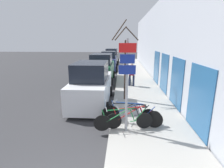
{
  "coord_description": "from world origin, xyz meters",
  "views": [
    {
      "loc": [
        1.44,
        -2.77,
        3.47
      ],
      "look_at": [
        0.93,
        6.28,
        1.2
      ],
      "focal_mm": 28.0,
      "sensor_mm": 36.0,
      "label": 1
    }
  ],
  "objects_px": {
    "signpost": "(127,80)",
    "street_tree": "(125,66)",
    "parked_car_0": "(92,85)",
    "bicycle_3": "(128,114)",
    "pedestrian_near": "(132,73)",
    "bicycle_0": "(124,120)",
    "bicycle_2": "(132,115)",
    "bicycle_1": "(134,118)",
    "parked_car_3": "(112,57)",
    "parked_car_2": "(109,62)",
    "parked_car_1": "(102,69)"
  },
  "relations": [
    {
      "from": "parked_car_0",
      "to": "street_tree",
      "type": "distance_m",
      "value": 2.16
    },
    {
      "from": "parked_car_1",
      "to": "street_tree",
      "type": "distance_m",
      "value": 5.54
    },
    {
      "from": "street_tree",
      "to": "signpost",
      "type": "bearing_deg",
      "value": -90.06
    },
    {
      "from": "parked_car_2",
      "to": "street_tree",
      "type": "xyz_separation_m",
      "value": [
        1.74,
        -10.97,
        1.07
      ]
    },
    {
      "from": "bicycle_1",
      "to": "bicycle_2",
      "type": "relative_size",
      "value": 0.95
    },
    {
      "from": "bicycle_3",
      "to": "bicycle_0",
      "type": "bearing_deg",
      "value": 167.93
    },
    {
      "from": "signpost",
      "to": "bicycle_0",
      "type": "distance_m",
      "value": 1.59
    },
    {
      "from": "bicycle_2",
      "to": "street_tree",
      "type": "bearing_deg",
      "value": 21.46
    },
    {
      "from": "bicycle_3",
      "to": "pedestrian_near",
      "type": "height_order",
      "value": "pedestrian_near"
    },
    {
      "from": "bicycle_0",
      "to": "parked_car_2",
      "type": "bearing_deg",
      "value": -3.59
    },
    {
      "from": "bicycle_0",
      "to": "pedestrian_near",
      "type": "xyz_separation_m",
      "value": [
        0.64,
        6.68,
        0.61
      ]
    },
    {
      "from": "street_tree",
      "to": "parked_car_2",
      "type": "bearing_deg",
      "value": 99.04
    },
    {
      "from": "bicycle_0",
      "to": "parked_car_0",
      "type": "relative_size",
      "value": 0.48
    },
    {
      "from": "parked_car_3",
      "to": "parked_car_2",
      "type": "bearing_deg",
      "value": -88.63
    },
    {
      "from": "parked_car_0",
      "to": "street_tree",
      "type": "height_order",
      "value": "street_tree"
    },
    {
      "from": "street_tree",
      "to": "parked_car_0",
      "type": "bearing_deg",
      "value": -166.07
    },
    {
      "from": "signpost",
      "to": "pedestrian_near",
      "type": "height_order",
      "value": "signpost"
    },
    {
      "from": "bicycle_2",
      "to": "street_tree",
      "type": "relative_size",
      "value": 0.53
    },
    {
      "from": "bicycle_3",
      "to": "signpost",
      "type": "bearing_deg",
      "value": 175.71
    },
    {
      "from": "parked_car_0",
      "to": "street_tree",
      "type": "xyz_separation_m",
      "value": [
        1.84,
        0.46,
        1.04
      ]
    },
    {
      "from": "bicycle_3",
      "to": "parked_car_3",
      "type": "distance_m",
      "value": 19.8
    },
    {
      "from": "bicycle_0",
      "to": "parked_car_1",
      "type": "height_order",
      "value": "parked_car_1"
    },
    {
      "from": "bicycle_1",
      "to": "pedestrian_near",
      "type": "relative_size",
      "value": 1.29
    },
    {
      "from": "parked_car_2",
      "to": "parked_car_3",
      "type": "xyz_separation_m",
      "value": [
        0.02,
        5.81,
        0.01
      ]
    },
    {
      "from": "bicycle_1",
      "to": "pedestrian_near",
      "type": "height_order",
      "value": "pedestrian_near"
    },
    {
      "from": "bicycle_0",
      "to": "bicycle_3",
      "type": "height_order",
      "value": "bicycle_0"
    },
    {
      "from": "parked_car_0",
      "to": "bicycle_0",
      "type": "bearing_deg",
      "value": -61.31
    },
    {
      "from": "parked_car_1",
      "to": "parked_car_3",
      "type": "xyz_separation_m",
      "value": [
        0.18,
        11.67,
        -0.05
      ]
    },
    {
      "from": "bicycle_0",
      "to": "bicycle_3",
      "type": "distance_m",
      "value": 0.71
    },
    {
      "from": "bicycle_1",
      "to": "parked_car_1",
      "type": "relative_size",
      "value": 0.48
    },
    {
      "from": "bicycle_0",
      "to": "pedestrian_near",
      "type": "relative_size",
      "value": 1.31
    },
    {
      "from": "parked_car_1",
      "to": "street_tree",
      "type": "relative_size",
      "value": 1.04
    },
    {
      "from": "parked_car_2",
      "to": "street_tree",
      "type": "bearing_deg",
      "value": -81.77
    },
    {
      "from": "bicycle_0",
      "to": "street_tree",
      "type": "xyz_separation_m",
      "value": [
        0.09,
        3.62,
        1.57
      ]
    },
    {
      "from": "parked_car_0",
      "to": "street_tree",
      "type": "bearing_deg",
      "value": 13.74
    },
    {
      "from": "bicycle_2",
      "to": "parked_car_3",
      "type": "height_order",
      "value": "parked_car_3"
    },
    {
      "from": "parked_car_3",
      "to": "bicycle_2",
      "type": "bearing_deg",
      "value": -82.73
    },
    {
      "from": "signpost",
      "to": "street_tree",
      "type": "relative_size",
      "value": 0.77
    },
    {
      "from": "bicycle_0",
      "to": "parked_car_1",
      "type": "relative_size",
      "value": 0.49
    },
    {
      "from": "bicycle_0",
      "to": "bicycle_2",
      "type": "distance_m",
      "value": 0.6
    },
    {
      "from": "bicycle_3",
      "to": "pedestrian_near",
      "type": "bearing_deg",
      "value": 0.23
    },
    {
      "from": "bicycle_3",
      "to": "parked_car_1",
      "type": "height_order",
      "value": "parked_car_1"
    },
    {
      "from": "signpost",
      "to": "bicycle_2",
      "type": "xyz_separation_m",
      "value": [
        0.26,
        0.56,
        -1.57
      ]
    },
    {
      "from": "bicycle_3",
      "to": "pedestrian_near",
      "type": "distance_m",
      "value": 6.04
    },
    {
      "from": "bicycle_1",
      "to": "pedestrian_near",
      "type": "bearing_deg",
      "value": -14.11
    },
    {
      "from": "bicycle_2",
      "to": "parked_car_1",
      "type": "height_order",
      "value": "parked_car_1"
    },
    {
      "from": "bicycle_0",
      "to": "parked_car_2",
      "type": "distance_m",
      "value": 14.69
    },
    {
      "from": "pedestrian_near",
      "to": "bicycle_2",
      "type": "bearing_deg",
      "value": 103.62
    },
    {
      "from": "signpost",
      "to": "parked_car_0",
      "type": "bearing_deg",
      "value": 119.6
    },
    {
      "from": "parked_car_2",
      "to": "pedestrian_near",
      "type": "xyz_separation_m",
      "value": [
        2.3,
        -7.91,
        0.11
      ]
    }
  ]
}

